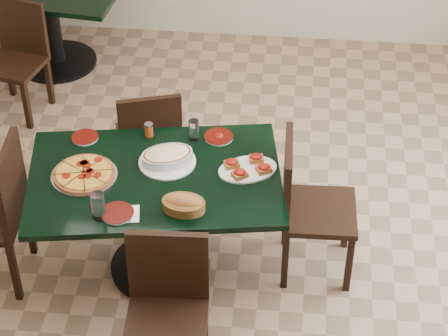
# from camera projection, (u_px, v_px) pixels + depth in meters

# --- Properties ---
(floor) EXTENTS (5.50, 5.50, 0.00)m
(floor) POSITION_uv_depth(u_px,v_px,m) (219.00, 253.00, 5.61)
(floor) COLOR #8D6E51
(floor) RESTS_ON ground
(main_table) EXTENTS (1.59, 1.16, 0.75)m
(main_table) POSITION_uv_depth(u_px,v_px,m) (156.00, 200.00, 5.15)
(main_table) COLOR black
(main_table) RESTS_ON floor
(back_table) EXTENTS (1.30, 1.01, 0.75)m
(back_table) POSITION_uv_depth(u_px,v_px,m) (50.00, 8.00, 7.05)
(back_table) COLOR black
(back_table) RESTS_ON floor
(chair_far) EXTENTS (0.51, 0.51, 0.88)m
(chair_far) POSITION_uv_depth(u_px,v_px,m) (150.00, 138.00, 5.75)
(chair_far) COLOR black
(chair_far) RESTS_ON floor
(chair_near) EXTENTS (0.45, 0.45, 0.92)m
(chair_near) POSITION_uv_depth(u_px,v_px,m) (167.00, 304.00, 4.59)
(chair_near) COLOR black
(chair_near) RESTS_ON floor
(chair_right) EXTENTS (0.46, 0.46, 0.95)m
(chair_right) POSITION_uv_depth(u_px,v_px,m) (305.00, 201.00, 5.19)
(chair_right) COLOR black
(chair_right) RESTS_ON floor
(back_chair_near) EXTENTS (0.49, 0.49, 0.88)m
(back_chair_near) POSITION_uv_depth(u_px,v_px,m) (18.00, 52.00, 6.59)
(back_chair_near) COLOR black
(back_chair_near) RESTS_ON floor
(pepperoni_pizza) EXTENTS (0.38, 0.38, 0.04)m
(pepperoni_pizza) POSITION_uv_depth(u_px,v_px,m) (84.00, 174.00, 5.03)
(pepperoni_pizza) COLOR #B2B1B8
(pepperoni_pizza) RESTS_ON main_table
(lasagna_casserole) EXTENTS (0.36, 0.34, 0.09)m
(lasagna_casserole) POSITION_uv_depth(u_px,v_px,m) (167.00, 157.00, 5.10)
(lasagna_casserole) COLOR silver
(lasagna_casserole) RESTS_ON main_table
(bread_basket) EXTENTS (0.25, 0.19, 0.10)m
(bread_basket) POSITION_uv_depth(u_px,v_px,m) (184.00, 204.00, 4.79)
(bread_basket) COLOR brown
(bread_basket) RESTS_ON main_table
(bruschetta_platter) EXTENTS (0.42, 0.36, 0.05)m
(bruschetta_platter) POSITION_uv_depth(u_px,v_px,m) (248.00, 167.00, 5.06)
(bruschetta_platter) COLOR silver
(bruschetta_platter) RESTS_ON main_table
(side_plate_near) EXTENTS (0.19, 0.19, 0.02)m
(side_plate_near) POSITION_uv_depth(u_px,v_px,m) (117.00, 213.00, 4.78)
(side_plate_near) COLOR silver
(side_plate_near) RESTS_ON main_table
(side_plate_far_r) EXTENTS (0.18, 0.18, 0.03)m
(side_plate_far_r) POSITION_uv_depth(u_px,v_px,m) (219.00, 137.00, 5.32)
(side_plate_far_r) COLOR silver
(side_plate_far_r) RESTS_ON main_table
(side_plate_far_l) EXTENTS (0.16, 0.16, 0.02)m
(side_plate_far_l) POSITION_uv_depth(u_px,v_px,m) (85.00, 137.00, 5.31)
(side_plate_far_l) COLOR silver
(side_plate_far_l) RESTS_ON main_table
(napkin_setting) EXTENTS (0.16, 0.16, 0.01)m
(napkin_setting) POSITION_uv_depth(u_px,v_px,m) (127.00, 214.00, 4.78)
(napkin_setting) COLOR white
(napkin_setting) RESTS_ON main_table
(water_glass_a) EXTENTS (0.06, 0.06, 0.13)m
(water_glass_a) POSITION_uv_depth(u_px,v_px,m) (194.00, 130.00, 5.27)
(water_glass_a) COLOR white
(water_glass_a) RESTS_ON main_table
(water_glass_b) EXTENTS (0.08, 0.08, 0.17)m
(water_glass_b) POSITION_uv_depth(u_px,v_px,m) (98.00, 206.00, 4.71)
(water_glass_b) COLOR white
(water_glass_b) RESTS_ON main_table
(pepper_shaker) EXTENTS (0.05, 0.05, 0.09)m
(pepper_shaker) POSITION_uv_depth(u_px,v_px,m) (149.00, 130.00, 5.31)
(pepper_shaker) COLOR #AD3B12
(pepper_shaker) RESTS_ON main_table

